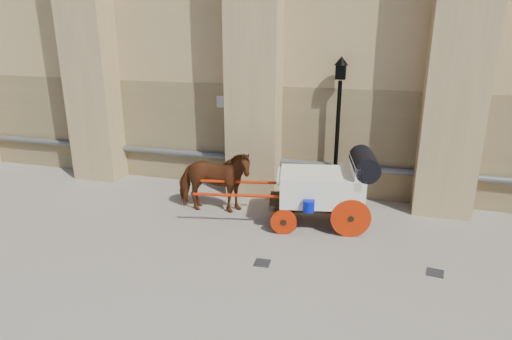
% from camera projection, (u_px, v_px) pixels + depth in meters
% --- Properties ---
extents(ground, '(90.00, 90.00, 0.00)m').
position_uv_depth(ground, '(252.00, 256.00, 9.58)').
color(ground, slate).
rests_on(ground, ground).
extents(horse, '(2.07, 1.14, 1.66)m').
position_uv_depth(horse, '(214.00, 181.00, 11.54)').
color(horse, '#582813').
rests_on(horse, ground).
extents(carriage, '(4.37, 1.93, 1.85)m').
position_uv_depth(carriage, '(327.00, 186.00, 10.77)').
color(carriage, black).
rests_on(carriage, ground).
extents(street_lamp, '(0.36, 0.36, 3.85)m').
position_uv_depth(street_lamp, '(338.00, 126.00, 11.94)').
color(street_lamp, black).
rests_on(street_lamp, ground).
extents(drain_grate_near, '(0.34, 0.34, 0.01)m').
position_uv_depth(drain_grate_near, '(262.00, 263.00, 9.31)').
color(drain_grate_near, black).
rests_on(drain_grate_near, ground).
extents(drain_grate_far, '(0.36, 0.36, 0.01)m').
position_uv_depth(drain_grate_far, '(435.00, 273.00, 8.95)').
color(drain_grate_far, black).
rests_on(drain_grate_far, ground).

